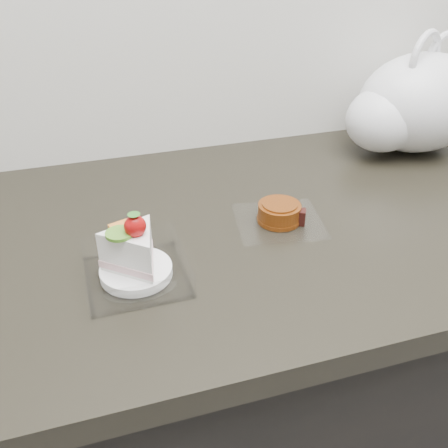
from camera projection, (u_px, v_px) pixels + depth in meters
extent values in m
cube|color=black|center=(293.00, 388.00, 1.12)|extent=(2.00, 0.60, 0.86)
cube|color=black|center=(312.00, 218.00, 0.88)|extent=(2.04, 0.64, 0.04)
cube|color=white|center=(137.00, 276.00, 0.70)|extent=(0.14, 0.14, 0.00)
cylinder|color=white|center=(136.00, 271.00, 0.70)|extent=(0.10, 0.10, 0.01)
ellipsoid|color=#B80E0C|center=(135.00, 226.00, 0.65)|extent=(0.03, 0.03, 0.03)
cone|color=#2D7223|center=(134.00, 217.00, 0.64)|extent=(0.02, 0.02, 0.01)
cylinder|color=#589C2D|center=(119.00, 234.00, 0.65)|extent=(0.04, 0.04, 0.00)
cube|color=orange|center=(126.00, 223.00, 0.68)|extent=(0.05, 0.03, 0.00)
cube|color=white|center=(279.00, 221.00, 0.83)|extent=(0.16, 0.15, 0.00)
cylinder|color=brown|center=(279.00, 213.00, 0.82)|extent=(0.07, 0.07, 0.03)
cylinder|color=brown|center=(279.00, 219.00, 0.83)|extent=(0.08, 0.08, 0.01)
cylinder|color=brown|center=(280.00, 204.00, 0.81)|extent=(0.06, 0.06, 0.00)
cube|color=black|center=(299.00, 217.00, 0.82)|extent=(0.03, 0.02, 0.03)
ellipsoid|color=white|center=(421.00, 103.00, 1.03)|extent=(0.32, 0.28, 0.20)
ellipsoid|color=white|center=(384.00, 119.00, 1.01)|extent=(0.19, 0.18, 0.13)
torus|color=white|center=(425.00, 58.00, 0.97)|extent=(0.10, 0.06, 0.11)
torus|color=white|center=(446.00, 56.00, 1.01)|extent=(0.10, 0.02, 0.10)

